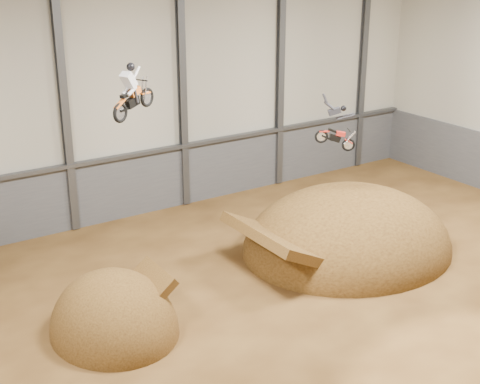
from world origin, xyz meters
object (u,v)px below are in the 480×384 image
at_px(takeoff_ramp, 115,331).
at_px(fmx_rider_b, 334,123).
at_px(fmx_rider_a, 134,86).
at_px(landing_ramp, 347,249).

relative_size(takeoff_ramp, fmx_rider_b, 2.24).
bearing_deg(fmx_rider_b, fmx_rider_a, -158.10).
height_order(takeoff_ramp, fmx_rider_b, fmx_rider_b).
bearing_deg(fmx_rider_a, landing_ramp, -31.77).
height_order(landing_ramp, fmx_rider_b, fmx_rider_b).
bearing_deg(fmx_rider_a, fmx_rider_b, -35.51).
bearing_deg(takeoff_ramp, fmx_rider_a, 38.91).
height_order(takeoff_ramp, landing_ramp, landing_ramp).
distance_m(landing_ramp, fmx_rider_b, 6.93).
bearing_deg(fmx_rider_a, takeoff_ramp, -167.04).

